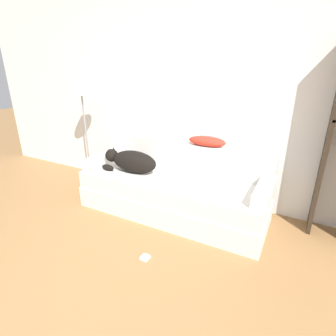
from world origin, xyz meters
name	(u,v)px	position (x,y,z in m)	size (l,w,h in m)	color
ground_plane	(36,334)	(0.00, 0.00, 0.00)	(20.00, 20.00, 0.00)	#9E7042
wall_back	(189,93)	(0.00, 2.39, 1.35)	(7.12, 0.06, 2.70)	white
couch	(172,195)	(0.07, 1.81, 0.22)	(2.19, 0.80, 0.45)	silver
couch_backrest	(184,156)	(0.07, 2.14, 0.62)	(2.15, 0.15, 0.33)	silver
couch_arm_left	(103,159)	(-0.95, 1.80, 0.52)	(0.15, 0.61, 0.13)	silver
couch_arm_right	(265,191)	(1.09, 1.80, 0.52)	(0.15, 0.61, 0.13)	silver
dog	(131,161)	(-0.45, 1.75, 0.59)	(0.72, 0.28, 0.26)	black
laptop	(173,179)	(0.11, 1.77, 0.46)	(0.34, 0.27, 0.02)	#B7B7BC
throw_pillow	(207,141)	(0.35, 2.14, 0.84)	(0.44, 0.19, 0.11)	red
floor_lamp	(82,98)	(-1.41, 2.01, 1.26)	(0.27, 0.27, 1.48)	gray
power_adapter	(145,258)	(0.24, 0.95, 0.01)	(0.08, 0.08, 0.03)	silver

